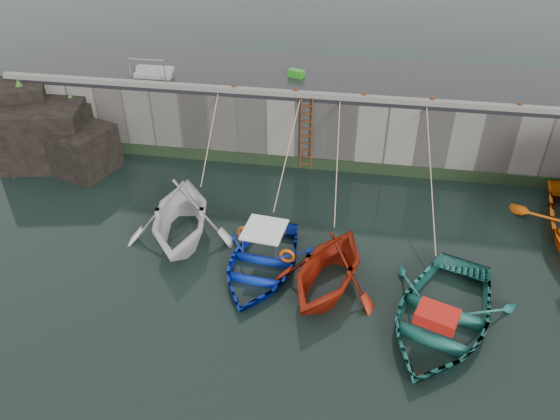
% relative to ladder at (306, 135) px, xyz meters
% --- Properties ---
extents(ground, '(120.00, 120.00, 0.00)m').
position_rel_ladder_xyz_m(ground, '(2.00, -9.91, -1.59)').
color(ground, black).
rests_on(ground, ground).
extents(quay_back, '(30.00, 5.00, 3.00)m').
position_rel_ladder_xyz_m(quay_back, '(2.00, 2.59, -0.09)').
color(quay_back, slate).
rests_on(quay_back, ground).
extents(road_back, '(30.00, 5.00, 0.16)m').
position_rel_ladder_xyz_m(road_back, '(2.00, 2.59, 1.49)').
color(road_back, black).
rests_on(road_back, quay_back).
extents(kerb_back, '(30.00, 0.30, 0.20)m').
position_rel_ladder_xyz_m(kerb_back, '(2.00, 0.24, 1.67)').
color(kerb_back, slate).
rests_on(kerb_back, road_back).
extents(algae_back, '(30.00, 0.08, 0.50)m').
position_rel_ladder_xyz_m(algae_back, '(2.00, 0.05, -1.34)').
color(algae_back, black).
rests_on(algae_back, ground).
extents(rock_outcrop, '(5.85, 4.24, 3.41)m').
position_rel_ladder_xyz_m(rock_outcrop, '(-10.92, -0.80, -0.33)').
color(rock_outcrop, black).
rests_on(rock_outcrop, ground).
extents(ladder, '(0.51, 0.08, 3.20)m').
position_rel_ladder_xyz_m(ladder, '(0.00, 0.00, 0.00)').
color(ladder, '#3F1E0F').
rests_on(ladder, ground).
extents(boat_near_white, '(4.79, 5.30, 2.45)m').
position_rel_ladder_xyz_m(boat_near_white, '(-3.72, -5.35, -1.59)').
color(boat_near_white, silver).
rests_on(boat_near_white, ground).
extents(boat_near_white_rope, '(0.04, 3.92, 3.10)m').
position_rel_ladder_xyz_m(boat_near_white_rope, '(-3.72, -1.38, -1.59)').
color(boat_near_white_rope, tan).
rests_on(boat_near_white_rope, ground).
extents(boat_near_blue, '(3.75, 4.92, 0.95)m').
position_rel_ladder_xyz_m(boat_near_blue, '(-0.66, -6.58, -1.59)').
color(boat_near_blue, '#0B27AD').
rests_on(boat_near_blue, ground).
extents(boat_near_blue_rope, '(0.04, 4.91, 3.10)m').
position_rel_ladder_xyz_m(boat_near_blue_rope, '(-0.66, -2.00, -1.59)').
color(boat_near_blue_rope, tan).
rests_on(boat_near_blue_rope, ground).
extents(boat_near_blacktrim, '(4.69, 5.08, 2.22)m').
position_rel_ladder_xyz_m(boat_near_blacktrim, '(1.59, -7.14, -1.59)').
color(boat_near_blacktrim, '#A2220D').
rests_on(boat_near_blacktrim, ground).
extents(boat_near_blacktrim_rope, '(0.04, 5.39, 3.10)m').
position_rel_ladder_xyz_m(boat_near_blacktrim_rope, '(1.59, -2.28, -1.59)').
color(boat_near_blacktrim_rope, tan).
rests_on(boat_near_blacktrim_rope, ground).
extents(boat_near_navy, '(5.58, 6.51, 1.14)m').
position_rel_ladder_xyz_m(boat_near_navy, '(4.97, -8.14, -1.59)').
color(boat_near_navy, '#1C6258').
rests_on(boat_near_navy, ground).
extents(boat_near_navy_rope, '(0.04, 6.29, 3.10)m').
position_rel_ladder_xyz_m(boat_near_navy_rope, '(4.97, -2.78, -1.59)').
color(boat_near_navy_rope, tan).
rests_on(boat_near_navy_rope, ground).
extents(fish_crate, '(0.73, 0.55, 0.30)m').
position_rel_ladder_xyz_m(fish_crate, '(-0.73, 2.26, 1.72)').
color(fish_crate, '#24921A').
rests_on(fish_crate, road_back).
extents(railing, '(1.60, 1.05, 1.00)m').
position_rel_ladder_xyz_m(railing, '(-6.75, 1.33, 1.77)').
color(railing, '#A5A8AD').
rests_on(railing, road_back).
extents(bollard_a, '(0.18, 0.18, 0.28)m').
position_rel_ladder_xyz_m(bollard_a, '(-3.00, 0.34, 1.71)').
color(bollard_a, '#3F1E0F').
rests_on(bollard_a, road_back).
extents(bollard_b, '(0.18, 0.18, 0.28)m').
position_rel_ladder_xyz_m(bollard_b, '(-0.50, 0.34, 1.71)').
color(bollard_b, '#3F1E0F').
rests_on(bollard_b, road_back).
extents(bollard_c, '(0.18, 0.18, 0.28)m').
position_rel_ladder_xyz_m(bollard_c, '(2.20, 0.34, 1.71)').
color(bollard_c, '#3F1E0F').
rests_on(bollard_c, road_back).
extents(bollard_d, '(0.18, 0.18, 0.28)m').
position_rel_ladder_xyz_m(bollard_d, '(4.80, 0.34, 1.71)').
color(bollard_d, '#3F1E0F').
rests_on(bollard_d, road_back).
extents(bollard_e, '(0.18, 0.18, 0.28)m').
position_rel_ladder_xyz_m(bollard_e, '(8.00, 0.34, 1.71)').
color(bollard_e, '#3F1E0F').
rests_on(bollard_e, road_back).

